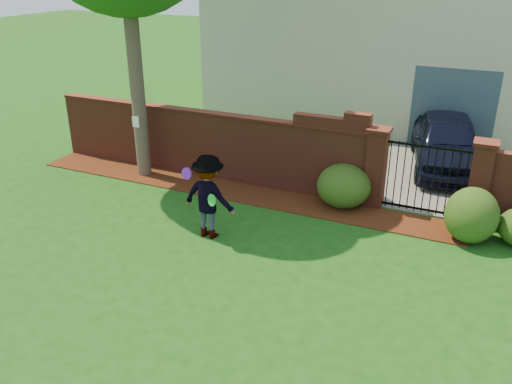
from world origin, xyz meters
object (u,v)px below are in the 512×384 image
at_px(frisbee_green, 212,200).
at_px(man, 208,197).
at_px(car, 448,145).
at_px(frisbee_purple, 187,174).

bearing_deg(frisbee_green, man, 133.27).
relative_size(car, frisbee_green, 17.31).
bearing_deg(frisbee_purple, man, -1.87).
relative_size(man, frisbee_purple, 7.06).
distance_m(car, frisbee_purple, 7.44).
bearing_deg(man, car, -121.23).
bearing_deg(frisbee_green, car, 58.72).
distance_m(man, frisbee_green, 0.37).
height_order(man, frisbee_green, man).
xyz_separation_m(car, frisbee_purple, (-4.48, -5.92, 0.58)).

